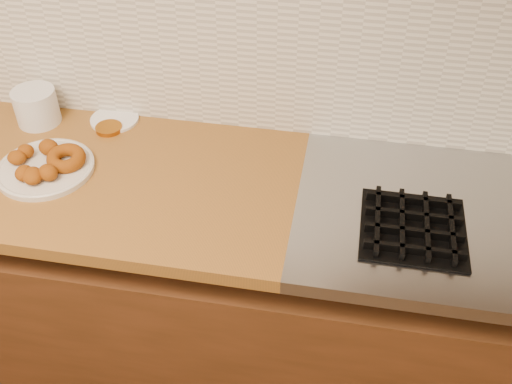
% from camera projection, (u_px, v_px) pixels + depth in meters
% --- Properties ---
extents(base_cabinet, '(3.60, 0.60, 0.77)m').
position_uv_depth(base_cabinet, '(142.00, 293.00, 1.99)').
color(base_cabinet, '#572D16').
rests_on(base_cabinet, floor).
extents(backsplash, '(3.60, 0.02, 0.60)m').
position_uv_depth(backsplash, '(140.00, 26.00, 1.69)').
color(backsplash, silver).
rests_on(backsplash, wall_back).
extents(donut_plate, '(0.27, 0.27, 0.02)m').
position_uv_depth(donut_plate, '(46.00, 169.00, 1.67)').
color(donut_plate, beige).
rests_on(donut_plate, butcher_block).
extents(ring_donut, '(0.15, 0.15, 0.05)m').
position_uv_depth(ring_donut, '(66.00, 158.00, 1.66)').
color(ring_donut, '#8D500E').
rests_on(ring_donut, donut_plate).
extents(fried_dough_chunks, '(0.18, 0.19, 0.05)m').
position_uv_depth(fried_dough_chunks, '(34.00, 163.00, 1.64)').
color(fried_dough_chunks, '#8D500E').
rests_on(fried_dough_chunks, donut_plate).
extents(plastic_tub, '(0.16, 0.16, 0.11)m').
position_uv_depth(plastic_tub, '(36.00, 107.00, 1.82)').
color(plastic_tub, silver).
rests_on(plastic_tub, butcher_block).
extents(tub_lid, '(0.19, 0.19, 0.01)m').
position_uv_depth(tub_lid, '(115.00, 119.00, 1.86)').
color(tub_lid, white).
rests_on(tub_lid, butcher_block).
extents(brass_jar_lid, '(0.08, 0.08, 0.01)m').
position_uv_depth(brass_jar_lid, '(109.00, 128.00, 1.82)').
color(brass_jar_lid, '#A56118').
rests_on(brass_jar_lid, butcher_block).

